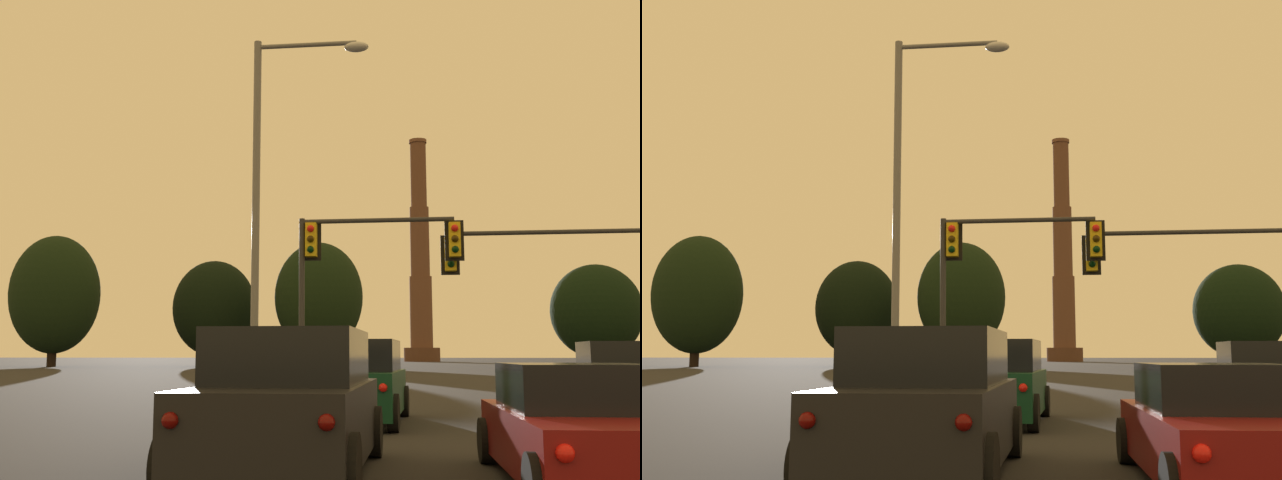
% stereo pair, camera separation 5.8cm
% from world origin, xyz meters
% --- Properties ---
extents(suv_left_lane_front, '(2.33, 4.99, 1.86)m').
position_xyz_m(suv_left_lane_front, '(-3.00, 15.08, 0.90)').
color(suv_left_lane_front, '#0F3823').
rests_on(suv_left_lane_front, ground_plane).
extents(suv_left_lane_second, '(2.20, 4.94, 1.86)m').
position_xyz_m(suv_left_lane_second, '(-3.36, 7.56, 0.90)').
color(suv_left_lane_second, black).
rests_on(suv_left_lane_second, ground_plane).
extents(sedan_center_lane_second, '(2.08, 4.74, 1.43)m').
position_xyz_m(sedan_center_lane_second, '(0.17, 7.15, 0.67)').
color(sedan_center_lane_second, maroon).
rests_on(sedan_center_lane_second, ground_plane).
extents(traffic_light_overhead_right, '(6.84, 0.50, 5.33)m').
position_xyz_m(traffic_light_overhead_right, '(3.53, 21.05, 4.13)').
color(traffic_light_overhead_right, '#2D2D30').
rests_on(traffic_light_overhead_right, ground_plane).
extents(traffic_light_overhead_left, '(5.15, 0.50, 5.70)m').
position_xyz_m(traffic_light_overhead_left, '(-3.39, 20.43, 4.35)').
color(traffic_light_overhead_left, '#2D2D30').
rests_on(traffic_light_overhead_left, ground_plane).
extents(street_lamp, '(3.07, 0.36, 9.82)m').
position_xyz_m(street_lamp, '(-5.29, 16.50, 5.91)').
color(street_lamp, slate).
rests_on(street_lamp, ground_plane).
extents(smokestack, '(7.28, 7.28, 46.11)m').
position_xyz_m(smokestack, '(0.89, 151.67, 18.11)').
color(smokestack, '#523427').
rests_on(smokestack, ground_plane).
extents(treeline_center_right, '(10.48, 9.44, 13.24)m').
position_xyz_m(treeline_center_right, '(-26.11, 90.21, 7.24)').
color(treeline_center_right, black).
rests_on(treeline_center_right, ground_plane).
extents(treeline_right_mid, '(10.56, 9.51, 14.84)m').
position_xyz_m(treeline_right_mid, '(-12.39, 86.55, 8.24)').
color(treeline_right_mid, black).
rests_on(treeline_right_mid, ground_plane).
extents(treeline_left_mid, '(10.49, 9.44, 12.04)m').
position_xyz_m(treeline_left_mid, '(20.18, 89.06, 6.50)').
color(treeline_left_mid, black).
rests_on(treeline_left_mid, ground_plane).
extents(treeline_far_right, '(10.90, 9.81, 15.93)m').
position_xyz_m(treeline_far_right, '(-44.57, 84.52, 8.72)').
color(treeline_far_right, black).
rests_on(treeline_far_right, ground_plane).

